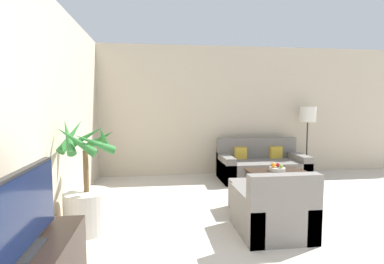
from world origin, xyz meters
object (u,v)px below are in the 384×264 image
(sofa_loveseat, at_px, (261,166))
(orange_fruit, at_px, (273,165))
(floor_lamp, at_px, (308,118))
(coffee_table, at_px, (276,173))
(apple_green, at_px, (281,166))
(armchair, at_px, (273,212))
(apple_red, at_px, (278,165))
(fruit_bowl, at_px, (277,169))
(potted_palm, at_px, (87,196))
(television, at_px, (23,212))
(ottoman, at_px, (251,196))

(sofa_loveseat, height_order, orange_fruit, sofa_loveseat)
(floor_lamp, bearing_deg, coffee_table, -134.97)
(apple_green, height_order, armchair, armchair)
(armchair, bearing_deg, apple_red, 64.87)
(fruit_bowl, bearing_deg, coffee_table, 94.04)
(coffee_table, distance_m, apple_green, 0.18)
(coffee_table, height_order, fruit_bowl, fruit_bowl)
(floor_lamp, distance_m, armchair, 3.44)
(potted_palm, height_order, apple_red, potted_palm)
(orange_fruit, xyz_separation_m, armchair, (-0.62, -1.51, -0.23))
(fruit_bowl, distance_m, apple_green, 0.09)
(apple_green, bearing_deg, floor_lamp, 48.59)
(floor_lamp, bearing_deg, fruit_bowl, -133.65)
(orange_fruit, bearing_deg, coffee_table, 30.71)
(floor_lamp, distance_m, coffee_table, 1.89)
(television, height_order, fruit_bowl, television)
(potted_palm, bearing_deg, orange_fruit, 22.71)
(apple_green, bearing_deg, fruit_bowl, 122.74)
(television, relative_size, potted_palm, 0.76)
(orange_fruit, bearing_deg, potted_palm, -157.29)
(floor_lamp, bearing_deg, apple_red, -133.71)
(coffee_table, bearing_deg, television, -136.21)
(potted_palm, bearing_deg, apple_green, 20.69)
(coffee_table, distance_m, apple_red, 0.15)
(apple_red, xyz_separation_m, orange_fruit, (-0.09, -0.02, 0.01))
(ottoman, bearing_deg, floor_lamp, 46.19)
(potted_palm, xyz_separation_m, orange_fruit, (2.74, 1.15, 0.06))
(apple_green, xyz_separation_m, armchair, (-0.73, -1.44, -0.22))
(orange_fruit, bearing_deg, apple_red, 9.47)
(floor_lamp, height_order, orange_fruit, floor_lamp)
(orange_fruit, bearing_deg, armchair, -112.39)
(floor_lamp, bearing_deg, potted_palm, -149.30)
(television, bearing_deg, fruit_bowl, 43.21)
(potted_palm, xyz_separation_m, sofa_loveseat, (2.90, 2.12, -0.16))
(fruit_bowl, height_order, apple_green, apple_green)
(sofa_loveseat, height_order, floor_lamp, floor_lamp)
(floor_lamp, xyz_separation_m, orange_fruit, (-1.24, -1.22, -0.73))
(apple_red, bearing_deg, ottoman, -133.97)
(fruit_bowl, bearing_deg, apple_green, -57.26)
(floor_lamp, relative_size, armchair, 1.80)
(television, relative_size, ottoman, 1.93)
(apple_green, bearing_deg, coffee_table, 110.50)
(floor_lamp, relative_size, apple_green, 22.42)
(fruit_bowl, distance_m, apple_red, 0.07)
(television, xyz_separation_m, apple_green, (2.90, 2.63, -0.32))
(ottoman, bearing_deg, television, -137.72)
(floor_lamp, xyz_separation_m, armchair, (-1.86, -2.73, -0.95))
(sofa_loveseat, bearing_deg, floor_lamp, 12.89)
(television, xyz_separation_m, sofa_loveseat, (2.96, 3.67, -0.54))
(television, xyz_separation_m, potted_palm, (0.05, 1.56, -0.38))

